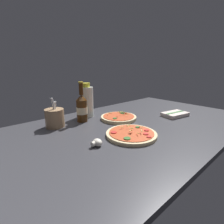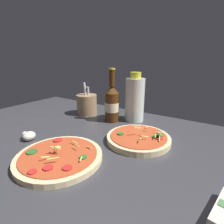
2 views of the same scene
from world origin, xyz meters
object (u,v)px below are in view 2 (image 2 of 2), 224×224
at_px(pizza_near, 59,157).
at_px(oil_bottle, 135,99).
at_px(utensil_crock, 87,104).
at_px(pizza_far, 138,138).
at_px(beer_bottle, 112,103).
at_px(mushroom_left, 29,136).

xyz_separation_m(pizza_near, oil_bottle, (0.03, 0.42, 0.09)).
distance_m(oil_bottle, utensil_crock, 0.26).
xyz_separation_m(pizza_far, oil_bottle, (-0.11, 0.19, 0.09)).
distance_m(beer_bottle, mushroom_left, 0.36).
bearing_deg(mushroom_left, utensil_crock, 94.35).
xyz_separation_m(beer_bottle, mushroom_left, (-0.14, -0.33, -0.07)).
bearing_deg(oil_bottle, pizza_near, -94.00).
bearing_deg(pizza_far, beer_bottle, 147.82).
height_order(oil_bottle, utensil_crock, oil_bottle).
relative_size(oil_bottle, mushroom_left, 4.64).
bearing_deg(pizza_near, utensil_crock, 120.36).
height_order(oil_bottle, mushroom_left, oil_bottle).
relative_size(pizza_far, oil_bottle, 1.00).
bearing_deg(mushroom_left, beer_bottle, 66.92).
bearing_deg(beer_bottle, utensil_crock, 174.06).
distance_m(pizza_far, mushroom_left, 0.39).
height_order(beer_bottle, mushroom_left, beer_bottle).
height_order(pizza_near, pizza_far, pizza_far).
distance_m(pizza_far, utensil_crock, 0.39).
distance_m(beer_bottle, utensil_crock, 0.17).
bearing_deg(oil_bottle, pizza_far, -59.31).
bearing_deg(beer_bottle, oil_bottle, 39.68).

